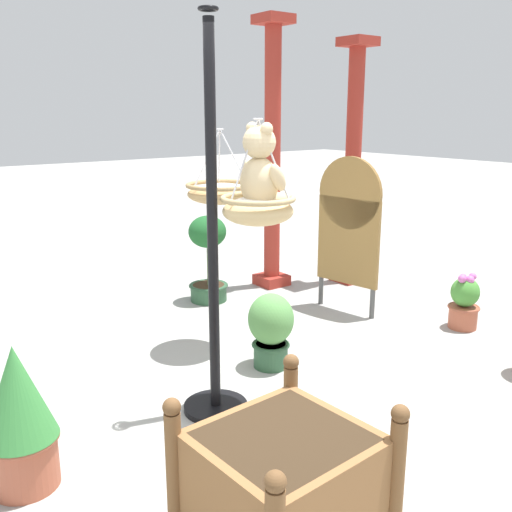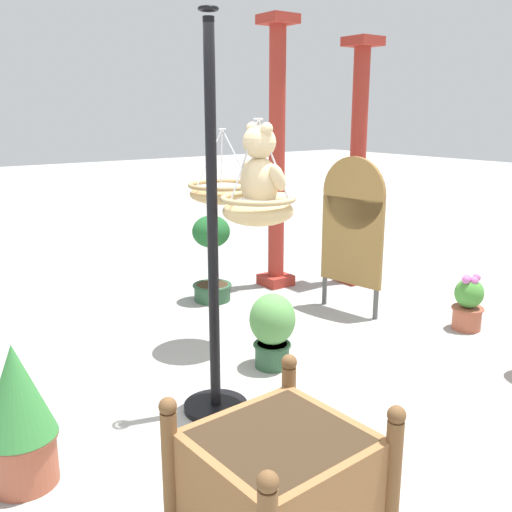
% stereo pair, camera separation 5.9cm
% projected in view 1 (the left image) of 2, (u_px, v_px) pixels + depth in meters
% --- Properties ---
extents(ground_plane, '(40.00, 40.00, 0.00)m').
position_uv_depth(ground_plane, '(255.00, 412.00, 3.90)').
color(ground_plane, '#9E9E99').
extents(display_pole_central, '(0.44, 0.44, 2.59)m').
position_uv_depth(display_pole_central, '(214.00, 296.00, 3.74)').
color(display_pole_central, black).
rests_on(display_pole_central, ground).
extents(hanging_basket_with_teddy, '(0.48, 0.48, 0.67)m').
position_uv_depth(hanging_basket_with_teddy, '(258.00, 208.00, 3.63)').
color(hanging_basket_with_teddy, tan).
extents(teddy_bear, '(0.37, 0.33, 0.54)m').
position_uv_depth(teddy_bear, '(261.00, 172.00, 3.58)').
color(teddy_bear, '#D1B789').
extents(hanging_basket_left_high, '(0.57, 0.57, 0.60)m').
position_uv_depth(hanging_basket_left_high, '(221.00, 192.00, 4.66)').
color(hanging_basket_left_high, tan).
extents(greenhouse_pillar_left, '(0.35, 0.35, 3.00)m').
position_uv_depth(greenhouse_pillar_left, '(272.00, 161.00, 6.42)').
color(greenhouse_pillar_left, '#9E2D23').
rests_on(greenhouse_pillar_left, ground).
extents(greenhouse_pillar_far_back, '(0.35, 0.35, 2.79)m').
position_uv_depth(greenhouse_pillar_far_back, '(353.00, 169.00, 6.61)').
color(greenhouse_pillar_far_back, '#9E2D23').
rests_on(greenhouse_pillar_far_back, ground).
extents(wooden_planter_box, '(0.84, 0.88, 0.71)m').
position_uv_depth(wooden_planter_box, '(284.00, 481.00, 2.71)').
color(wooden_planter_box, olive).
rests_on(wooden_planter_box, ground).
extents(potted_plant_fern_front, '(0.37, 0.37, 0.61)m').
position_uv_depth(potted_plant_fern_front, '(271.00, 328.00, 4.52)').
color(potted_plant_fern_front, '#2D5638').
rests_on(potted_plant_fern_front, ground).
extents(potted_plant_flowering_red, '(0.40, 0.40, 0.82)m').
position_uv_depth(potted_plant_flowering_red, '(19.00, 416.00, 3.04)').
color(potted_plant_flowering_red, '#AD563D').
rests_on(potted_plant_flowering_red, ground).
extents(potted_plant_tall_leafy, '(0.43, 0.43, 0.93)m').
position_uv_depth(potted_plant_tall_leafy, '(208.00, 255.00, 6.09)').
color(potted_plant_tall_leafy, '#2D5638').
rests_on(potted_plant_tall_leafy, ground).
extents(potted_plant_small_succulent, '(0.30, 0.30, 0.54)m').
position_uv_depth(potted_plant_small_succulent, '(464.00, 302.00, 5.36)').
color(potted_plant_small_succulent, '#AD563D').
rests_on(potted_plant_small_succulent, ground).
extents(display_sign_board, '(0.71, 0.15, 1.58)m').
position_uv_depth(display_sign_board, '(349.00, 222.00, 5.66)').
color(display_sign_board, olive).
rests_on(display_sign_board, ground).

